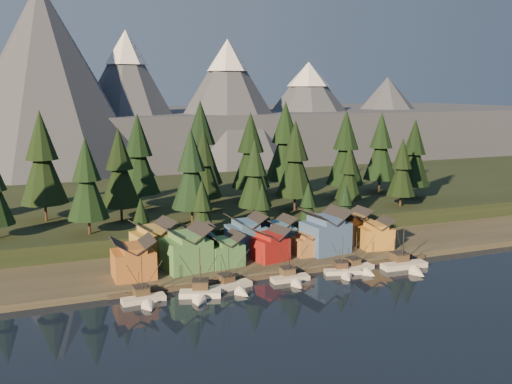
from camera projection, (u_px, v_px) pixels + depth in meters
name	position (u px, v px, depth m)	size (l,w,h in m)	color
ground	(312.00, 298.00, 119.18)	(500.00, 500.00, 0.00)	black
shore_strip	(245.00, 246.00, 155.63)	(400.00, 50.00, 1.50)	#343025
hillside	(196.00, 204.00, 200.96)	(420.00, 100.00, 6.00)	black
dock	(280.00, 272.00, 134.18)	(80.00, 4.00, 1.00)	#443C31
mountain_ridge	(126.00, 120.00, 308.33)	(560.00, 190.00, 90.00)	#4E5465
boat_0	(145.00, 294.00, 115.87)	(9.31, 10.04, 10.73)	beige
boat_1	(200.00, 287.00, 118.76)	(9.44, 10.06, 11.68)	white
boat_2	(233.00, 282.00, 123.62)	(10.47, 11.03, 10.60)	beige
boat_3	(292.00, 274.00, 128.57)	(9.10, 9.90, 10.47)	beige
boat_4	(344.00, 268.00, 133.44)	(9.21, 9.64, 9.84)	beige
boat_5	(360.00, 264.00, 136.04)	(9.26, 9.81, 10.39)	beige
boat_6	(407.00, 260.00, 137.51)	(11.89, 12.88, 12.57)	beige
house_front_0	(133.00, 257.00, 126.77)	(9.13, 8.64, 9.00)	#9E5C28
house_front_1	(186.00, 247.00, 132.30)	(11.30, 10.96, 10.32)	#488246
house_front_2	(224.00, 248.00, 136.03)	(8.66, 8.72, 7.68)	#437D46
house_front_3	(270.00, 243.00, 140.05)	(9.22, 8.94, 7.91)	maroon
house_front_4	(306.00, 241.00, 144.65)	(6.37, 6.87, 6.48)	#9A6536
house_front_5	(325.00, 230.00, 146.48)	(11.84, 11.02, 11.10)	#3A598A
house_front_6	(375.00, 232.00, 150.50)	(9.01, 8.64, 8.00)	#BB8130
house_back_0	(153.00, 240.00, 138.58)	(10.81, 10.52, 10.13)	olive
house_back_1	(198.00, 241.00, 141.31)	(8.01, 8.10, 8.56)	#396986
house_back_2	(246.00, 232.00, 146.71)	(9.44, 8.72, 9.73)	#3A5D89
house_back_3	(277.00, 232.00, 149.34)	(9.20, 8.38, 8.56)	#3D6A92
house_back_4	(330.00, 227.00, 154.72)	(8.57, 8.28, 8.64)	beige
house_back_5	(353.00, 224.00, 156.91)	(8.24, 8.34, 9.09)	olive
tree_hill_1	(42.00, 161.00, 159.12)	(13.49, 13.49, 31.42)	#332319
tree_hill_2	(87.00, 182.00, 145.06)	(10.81, 10.81, 25.18)	#332319
tree_hill_3	(120.00, 170.00, 159.51)	(11.42, 11.42, 26.61)	#332319
tree_hill_4	(139.00, 157.00, 175.82)	(12.74, 12.74, 29.68)	#332319
tree_hill_5	(191.00, 172.00, 156.88)	(11.36, 11.36, 26.47)	#332319
tree_hill_6	(204.00, 166.00, 173.61)	(10.85, 10.85, 25.28)	#332319
tree_hill_7	(255.00, 176.00, 161.88)	(9.93, 9.93, 23.13)	#332319
tree_hill_8	(251.00, 153.00, 186.08)	(12.73, 12.73, 29.65)	#332319
tree_hill_9	(295.00, 161.00, 173.60)	(11.94, 11.94, 27.82)	#332319
tree_hill_10	(285.00, 144.00, 198.86)	(14.12, 14.12, 32.90)	#332319
tree_hill_11	(349.00, 174.00, 175.56)	(8.70, 8.70, 20.27)	#332319
tree_hill_12	(346.00, 151.00, 192.11)	(12.91, 12.91, 30.07)	#332319
tree_hill_13	(402.00, 169.00, 180.08)	(9.36, 9.36, 21.81)	#332319
tree_hill_14	(381.00, 149.00, 204.23)	(12.34, 12.34, 28.76)	#332319
tree_hill_15	(201.00, 146.00, 189.80)	(14.34, 14.34, 33.40)	#332319
tree_hill_17	(414.00, 155.00, 193.04)	(11.62, 11.62, 27.07)	#332319
tree_shore_0	(141.00, 223.00, 143.92)	(6.33, 6.33, 14.75)	#332319
tree_shore_1	(202.00, 211.00, 149.35)	(7.88, 7.88, 18.36)	#332319
tree_shore_2	(262.00, 210.00, 155.69)	(7.02, 7.02, 16.36)	#332319
tree_shore_3	(308.00, 207.00, 160.81)	(6.75, 6.75, 15.73)	#332319
tree_shore_4	(345.00, 205.00, 165.22)	(6.43, 6.43, 14.99)	#332319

